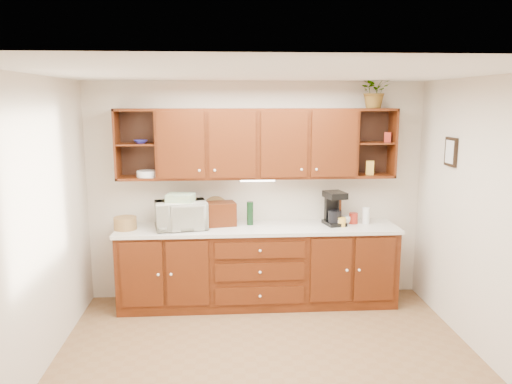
{
  "coord_description": "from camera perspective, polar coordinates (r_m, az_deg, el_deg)",
  "views": [
    {
      "loc": [
        -0.4,
        -4.14,
        2.38
      ],
      "look_at": [
        -0.04,
        1.15,
        1.4
      ],
      "focal_mm": 35.0,
      "sensor_mm": 36.0,
      "label": 1
    }
  ],
  "objects": [
    {
      "name": "bowl_stack",
      "position": [
        5.8,
        -13.05,
        5.62
      ],
      "size": [
        0.2,
        0.2,
        0.04
      ],
      "primitive_type": "imported",
      "rotation": [
        0.0,
        0.0,
        0.34
      ],
      "color": "navy",
      "rests_on": "upper_cabinets"
    },
    {
      "name": "upper_cabinets",
      "position": [
        5.76,
        0.23,
        5.59
      ],
      "size": [
        3.2,
        0.33,
        0.8
      ],
      "color": "#371506",
      "rests_on": "back_wall"
    },
    {
      "name": "mug_tree",
      "position": [
        5.97,
        9.57,
        -3.17
      ],
      "size": [
        0.29,
        0.29,
        0.32
      ],
      "rotation": [
        0.0,
        0.0,
        0.32
      ],
      "color": "#371506",
      "rests_on": "countertop"
    },
    {
      "name": "canister_white",
      "position": [
        6.03,
        12.45,
        -2.66
      ],
      "size": [
        0.11,
        0.11,
        0.2
      ],
      "primitive_type": "cylinder",
      "rotation": [
        0.0,
        0.0,
        0.4
      ],
      "color": "white",
      "rests_on": "countertop"
    },
    {
      "name": "left_wall",
      "position": [
        4.57,
        -24.31,
        -4.18
      ],
      "size": [
        0.0,
        3.5,
        3.5
      ],
      "primitive_type": "plane",
      "rotation": [
        1.57,
        0.0,
        1.57
      ],
      "color": "beige",
      "rests_on": "floor"
    },
    {
      "name": "floor",
      "position": [
        4.79,
        1.52,
        -19.34
      ],
      "size": [
        4.0,
        4.0,
        0.0
      ],
      "primitive_type": "plane",
      "color": "brown",
      "rests_on": "ground"
    },
    {
      "name": "pantry_box_yellow",
      "position": [
        6.01,
        12.89,
        2.73
      ],
      "size": [
        0.11,
        0.09,
        0.16
      ],
      "primitive_type": "cube",
      "rotation": [
        0.0,
        0.0,
        -0.27
      ],
      "color": "gold",
      "rests_on": "upper_cabinets"
    },
    {
      "name": "towel_stack",
      "position": [
        5.68,
        -8.62,
        -0.65
      ],
      "size": [
        0.34,
        0.28,
        0.09
      ],
      "primitive_type": "cube",
      "rotation": [
        0.0,
        0.0,
        -0.22
      ],
      "color": "#CFCC61",
      "rests_on": "microwave"
    },
    {
      "name": "undercabinet_light",
      "position": [
        5.76,
        0.17,
        1.35
      ],
      "size": [
        0.4,
        0.05,
        0.02
      ],
      "primitive_type": "cube",
      "color": "white",
      "rests_on": "upper_cabinets"
    },
    {
      "name": "framed_picture",
      "position": [
        5.6,
        21.39,
        4.29
      ],
      "size": [
        0.03,
        0.24,
        0.3
      ],
      "primitive_type": "cube",
      "color": "black",
      "rests_on": "right_wall"
    },
    {
      "name": "potted_plant",
      "position": [
        5.94,
        13.44,
        11.21
      ],
      "size": [
        0.41,
        0.38,
        0.4
      ],
      "primitive_type": "imported",
      "rotation": [
        0.0,
        0.0,
        0.21
      ],
      "color": "#999999",
      "rests_on": "upper_cabinets"
    },
    {
      "name": "plate_stack",
      "position": [
        5.82,
        -12.35,
        2.05
      ],
      "size": [
        0.26,
        0.26,
        0.07
      ],
      "primitive_type": "cylinder",
      "rotation": [
        0.0,
        0.0,
        -0.13
      ],
      "color": "white",
      "rests_on": "upper_cabinets"
    },
    {
      "name": "woven_tray",
      "position": [
        6.0,
        -4.61,
        -3.37
      ],
      "size": [
        0.32,
        0.11,
        0.32
      ],
      "primitive_type": "cylinder",
      "rotation": [
        1.36,
        0.0,
        -0.07
      ],
      "color": "olive",
      "rests_on": "countertop"
    },
    {
      "name": "ceiling",
      "position": [
        4.16,
        1.7,
        13.47
      ],
      "size": [
        4.0,
        4.0,
        0.0
      ],
      "primitive_type": "plane",
      "rotation": [
        3.14,
        0.0,
        0.0
      ],
      "color": "white",
      "rests_on": "back_wall"
    },
    {
      "name": "pantry_box_red",
      "position": [
        6.02,
        14.82,
        6.07
      ],
      "size": [
        0.1,
        0.09,
        0.11
      ],
      "primitive_type": "cube",
      "rotation": [
        0.0,
        0.0,
        -0.38
      ],
      "color": "maroon",
      "rests_on": "upper_cabinets"
    },
    {
      "name": "countertop",
      "position": [
        5.78,
        0.24,
        -4.19
      ],
      "size": [
        3.24,
        0.64,
        0.04
      ],
      "primitive_type": "cube",
      "color": "silver",
      "rests_on": "base_cabinets"
    },
    {
      "name": "right_wall",
      "position": [
        4.9,
        25.6,
        -3.32
      ],
      "size": [
        0.0,
        3.5,
        3.5
      ],
      "primitive_type": "plane",
      "rotation": [
        1.57,
        0.0,
        -1.57
      ],
      "color": "beige",
      "rests_on": "floor"
    },
    {
      "name": "microwave",
      "position": [
        5.72,
        -8.57,
        -2.63
      ],
      "size": [
        0.63,
        0.49,
        0.31
      ],
      "primitive_type": "imported",
      "rotation": [
        0.0,
        0.0,
        0.2
      ],
      "color": "beige",
      "rests_on": "countertop"
    },
    {
      "name": "back_wall",
      "position": [
        6.0,
        0.03,
        0.07
      ],
      "size": [
        4.0,
        0.0,
        4.0
      ],
      "primitive_type": "plane",
      "rotation": [
        1.57,
        0.0,
        0.0
      ],
      "color": "beige",
      "rests_on": "floor"
    },
    {
      "name": "base_cabinets",
      "position": [
        5.93,
        0.23,
        -8.56
      ],
      "size": [
        3.2,
        0.6,
        0.9
      ],
      "primitive_type": "cube",
      "color": "#371506",
      "rests_on": "floor"
    },
    {
      "name": "bread_box",
      "position": [
        5.83,
        -4.33,
        -2.51
      ],
      "size": [
        0.43,
        0.31,
        0.27
      ],
      "primitive_type": "cube",
      "rotation": [
        0.0,
        0.0,
        0.19
      ],
      "color": "#371506",
      "rests_on": "countertop"
    },
    {
      "name": "canister_red",
      "position": [
        6.03,
        11.06,
        -2.96
      ],
      "size": [
        0.13,
        0.13,
        0.13
      ],
      "primitive_type": "cylinder",
      "rotation": [
        0.0,
        0.0,
        0.25
      ],
      "color": "maroon",
      "rests_on": "countertop"
    },
    {
      "name": "canister_yellow",
      "position": [
        5.87,
        9.78,
        -3.39
      ],
      "size": [
        0.12,
        0.12,
        0.1
      ],
      "primitive_type": "cylinder",
      "rotation": [
        0.0,
        0.0,
        0.3
      ],
      "color": "gold",
      "rests_on": "countertop"
    },
    {
      "name": "coffee_maker",
      "position": [
        5.92,
        8.92,
        -1.89
      ],
      "size": [
        0.26,
        0.31,
        0.39
      ],
      "rotation": [
        0.0,
        0.0,
        0.21
      ],
      "color": "black",
      "rests_on": "countertop"
    },
    {
      "name": "wine_bottle",
      "position": [
        5.84,
        -0.68,
        -2.45
      ],
      "size": [
        0.1,
        0.1,
        0.28
      ],
      "primitive_type": "cylinder",
      "rotation": [
        0.0,
        0.0,
        -0.4
      ],
      "color": "black",
      "rests_on": "countertop"
    },
    {
      "name": "wicker_basket",
      "position": [
        5.84,
        -14.71,
        -3.47
      ],
      "size": [
        0.29,
        0.29,
        0.14
      ],
      "primitive_type": "cylinder",
      "rotation": [
        0.0,
        0.0,
        0.16
      ],
      "color": "olive",
      "rests_on": "countertop"
    }
  ]
}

